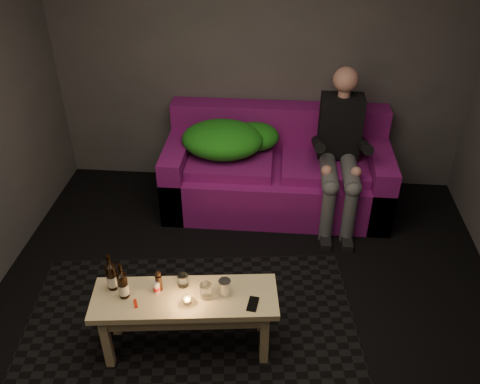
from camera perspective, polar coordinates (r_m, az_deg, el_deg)
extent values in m
plane|color=black|center=(3.77, 0.01, -16.66)|extent=(4.50, 4.50, 0.00)
plane|color=#474548|center=(4.92, 2.26, 14.65)|extent=(4.00, 0.00, 4.00)
cube|color=black|center=(3.80, -5.63, -16.24)|extent=(2.62, 2.04, 0.01)
cube|color=#7E1069|center=(4.96, 4.06, 0.83)|extent=(2.10, 0.95, 0.44)
cube|color=#7E1069|center=(5.05, 4.37, 7.35)|extent=(2.10, 0.23, 0.46)
cube|color=#7E1069|center=(4.99, -6.81, 2.33)|extent=(0.21, 0.95, 0.65)
cube|color=#7E1069|center=(4.99, 15.02, 1.33)|extent=(0.21, 0.95, 0.65)
cube|color=#7E1069|center=(4.80, -1.11, 3.37)|extent=(0.79, 0.63, 0.11)
cube|color=#7E1069|center=(4.80, 9.45, 2.88)|extent=(0.79, 0.63, 0.11)
ellipsoid|color=#1F8017|center=(4.75, -1.97, 5.91)|extent=(0.76, 0.59, 0.32)
ellipsoid|color=#1F8017|center=(4.87, 1.70, 6.26)|extent=(0.46, 0.38, 0.25)
ellipsoid|color=#1F8017|center=(4.92, -4.47, 5.93)|extent=(0.34, 0.27, 0.17)
cube|color=black|center=(4.73, 11.18, 7.29)|extent=(0.38, 0.23, 0.58)
sphere|color=tan|center=(4.55, 11.79, 12.26)|extent=(0.22, 0.22, 0.22)
cylinder|color=#4B4D55|center=(4.57, 9.93, 2.25)|extent=(0.15, 0.53, 0.15)
cylinder|color=#4B4D55|center=(4.59, 12.27, 2.13)|extent=(0.15, 0.53, 0.15)
cylinder|color=#4B4D55|center=(4.52, 9.77, -2.54)|extent=(0.12, 0.12, 0.54)
cylinder|color=#4B4D55|center=(4.54, 12.15, -2.64)|extent=(0.12, 0.12, 0.54)
cube|color=black|center=(4.61, 9.54, -5.37)|extent=(0.09, 0.23, 0.06)
cube|color=black|center=(4.64, 11.88, -5.46)|extent=(0.09, 0.23, 0.06)
cube|color=#D6B87D|center=(3.42, -6.21, -11.80)|extent=(1.25, 0.52, 0.04)
cube|color=#D6B87D|center=(3.48, -6.13, -12.70)|extent=(1.09, 0.42, 0.11)
cube|color=#D6B87D|center=(3.59, -14.73, -16.04)|extent=(0.06, 0.06, 0.45)
cube|color=#D6B87D|center=(3.77, -13.95, -12.85)|extent=(0.06, 0.06, 0.45)
cube|color=#D6B87D|center=(3.51, 2.75, -16.13)|extent=(0.06, 0.06, 0.45)
cube|color=#D6B87D|center=(3.69, 2.44, -12.85)|extent=(0.06, 0.06, 0.45)
cylinder|color=black|center=(3.48, -14.22, -9.24)|extent=(0.07, 0.07, 0.19)
cylinder|color=white|center=(3.50, -14.15, -9.58)|extent=(0.07, 0.07, 0.08)
cone|color=black|center=(3.41, -14.47, -7.88)|extent=(0.07, 0.07, 0.03)
cylinder|color=black|center=(3.39, -14.54, -7.50)|extent=(0.03, 0.03, 0.09)
cylinder|color=black|center=(3.41, -13.00, -10.20)|extent=(0.07, 0.07, 0.19)
cylinder|color=white|center=(3.43, -12.94, -10.53)|extent=(0.07, 0.07, 0.08)
cone|color=black|center=(3.33, -13.24, -8.86)|extent=(0.07, 0.07, 0.03)
cylinder|color=black|center=(3.32, -13.30, -8.48)|extent=(0.03, 0.03, 0.09)
cylinder|color=silver|center=(3.43, -9.36, -10.48)|extent=(0.04, 0.04, 0.09)
cylinder|color=black|center=(3.43, -9.09, -10.04)|extent=(0.05, 0.05, 0.12)
cylinder|color=white|center=(3.45, -6.43, -9.82)|extent=(0.09, 0.09, 0.09)
cylinder|color=white|center=(3.34, -5.94, -12.06)|extent=(0.06, 0.06, 0.04)
sphere|color=orange|center=(3.34, -5.95, -11.93)|extent=(0.02, 0.02, 0.02)
cylinder|color=white|center=(3.35, -3.84, -11.00)|extent=(0.10, 0.10, 0.10)
cylinder|color=silver|center=(3.37, -1.73, -10.64)|extent=(0.08, 0.08, 0.11)
cube|color=black|center=(3.33, 1.45, -12.46)|extent=(0.08, 0.14, 0.01)
cube|color=red|center=(3.40, -11.65, -12.17)|extent=(0.05, 0.07, 0.01)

